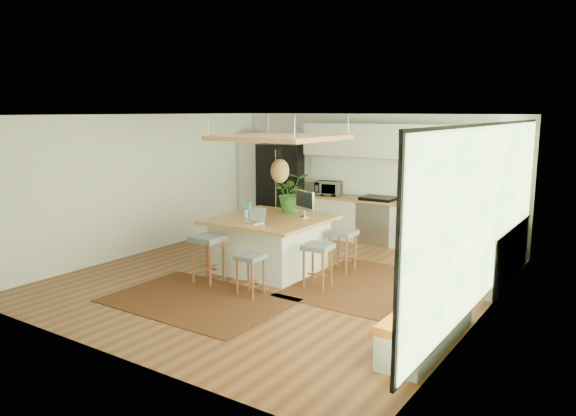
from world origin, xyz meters
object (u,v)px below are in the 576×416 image
Objects in this scene: fridge at (282,190)px; microwave at (328,187)px; island at (271,244)px; island_plant at (292,197)px; stool_near_right at (250,272)px; stool_right_front at (318,267)px; monitor at (305,202)px; stool_left_side at (225,240)px; stool_near_left at (208,261)px; laptop at (253,215)px; stool_right_back at (342,252)px.

fridge is 3.67× the size of microwave.
island_plant is at bearing 88.11° from island.
stool_near_right is at bearing -76.81° from fridge.
monitor is at bearing 132.48° from stool_right_front.
stool_near_left is at bearing -59.94° from stool_left_side.
laptop is (-0.01, -0.50, 0.58)m from island.
island is at bearing -91.71° from microwave.
stool_right_back is 1.34× the size of microwave.
stool_right_front is 1.08× the size of stool_left_side.
stool_left_side is at bearing -93.66° from fridge.
stool_near_left is 4.08m from microwave.
monitor is at bearing 40.94° from island.
stool_near_left is at bearing 173.50° from stool_near_right.
island is 1.31m from stool_right_front.
stool_right_front is at bearing -63.76° from fridge.
monitor reaches higher than stool_right_front.
microwave is (-0.91, 2.45, -0.08)m from monitor.
stool_near_right is at bearing -87.33° from microwave.
stool_right_back is 1.70m from laptop.
stool_left_side is at bearing -148.17° from monitor.
microwave is at bearing 111.37° from laptop.
monitor reaches higher than stool_near_left.
microwave is at bearing 117.11° from stool_right_front.
stool_near_left is 1.06× the size of island_plant.
island_plant is at bearing 104.87° from stool_near_right.
island_plant reaches higher than microwave.
island is at bearing 159.75° from stool_right_front.
microwave is at bearing 132.64° from monitor.
fridge is at bearing 128.26° from island_plant.
stool_near_left is 1.07× the size of stool_right_back.
monitor is 0.50m from island_plant.
stool_near_right is 1.79× the size of laptop.
laptop is (1.72, -3.36, 0.12)m from fridge.
stool_left_side is 1.28× the size of monitor.
fridge is at bearing 118.59° from stool_near_right.
stool_left_side is at bearing 140.37° from stool_near_right.
stool_right_back is at bearing 49.33° from stool_near_left.
stool_right_back reaches higher than stool_left_side.
island is 2.79× the size of stool_left_side.
microwave is at bearing 75.66° from stool_left_side.
stool_right_back is 1.08m from monitor.
stool_near_right is at bearing -6.50° from stool_near_left.
stool_near_left is at bearing -103.22° from island_plant.
monitor is (1.61, 0.27, 0.83)m from stool_left_side.
fridge is at bearing 101.74° from stool_left_side.
island_plant is (0.03, 1.15, 0.17)m from laptop.
microwave is (-1.69, 3.30, 0.76)m from stool_right_front.
stool_right_front is (1.63, 0.72, 0.00)m from stool_near_left.
stool_near_right is 1.95m from stool_right_back.
stool_right_front is (1.23, -0.45, -0.11)m from island.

